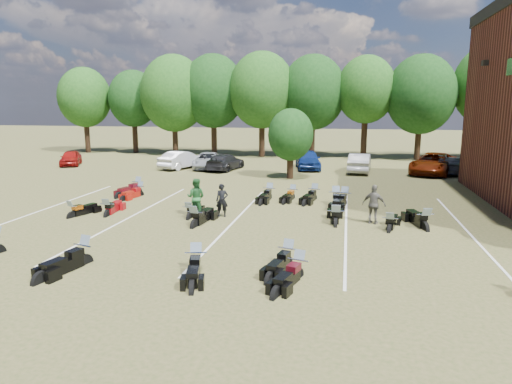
% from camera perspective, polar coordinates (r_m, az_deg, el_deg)
% --- Properties ---
extents(ground, '(160.00, 160.00, 0.00)m').
position_cam_1_polar(ground, '(17.45, 4.51, -6.63)').
color(ground, brown).
rests_on(ground, ground).
extents(car_0, '(2.91, 4.02, 1.27)m').
position_cam_1_polar(car_0, '(42.47, -22.15, 3.97)').
color(car_0, maroon).
rests_on(car_0, ground).
extents(car_1, '(2.91, 4.62, 1.44)m').
position_cam_1_polar(car_1, '(37.95, -9.24, 4.01)').
color(car_1, '#B7B6BB').
rests_on(car_1, ground).
extents(car_2, '(2.98, 4.98, 1.30)m').
position_cam_1_polar(car_2, '(37.66, -6.02, 3.93)').
color(car_2, '#989CA1').
rests_on(car_2, ground).
extents(car_3, '(2.58, 4.69, 1.29)m').
position_cam_1_polar(car_3, '(36.67, -3.85, 3.77)').
color(car_3, black).
rests_on(car_3, ground).
extents(car_4, '(2.61, 4.83, 1.56)m').
position_cam_1_polar(car_4, '(37.34, 6.49, 4.06)').
color(car_4, navy).
rests_on(car_4, ground).
extents(car_5, '(1.93, 4.60, 1.48)m').
position_cam_1_polar(car_5, '(36.26, 12.83, 3.58)').
color(car_5, '#A6A5A1').
rests_on(car_5, ground).
extents(car_6, '(4.63, 6.29, 1.59)m').
position_cam_1_polar(car_6, '(36.98, 21.33, 3.33)').
color(car_6, '#5E1A05').
rests_on(car_6, ground).
extents(car_7, '(3.06, 4.74, 1.28)m').
position_cam_1_polar(car_7, '(37.71, 23.38, 3.07)').
color(car_7, '#36373B').
rests_on(car_7, ground).
extents(person_black, '(0.65, 0.50, 1.57)m').
position_cam_1_polar(person_black, '(21.51, -4.27, -1.05)').
color(person_black, black).
rests_on(person_black, ground).
extents(person_green, '(0.89, 0.70, 1.82)m').
position_cam_1_polar(person_green, '(21.74, -7.51, -0.66)').
color(person_green, '#24602A').
rests_on(person_green, ground).
extents(person_grey, '(1.11, 0.73, 1.76)m').
position_cam_1_polar(person_grey, '(20.84, 14.54, -1.52)').
color(person_grey, '#57544B').
rests_on(person_grey, ground).
extents(motorcycle_2, '(1.30, 2.54, 1.35)m').
position_cam_1_polar(motorcycle_2, '(16.45, -20.68, -8.45)').
color(motorcycle_2, black).
rests_on(motorcycle_2, ground).
extents(motorcycle_3, '(1.25, 2.37, 1.26)m').
position_cam_1_polar(motorcycle_3, '(14.96, -7.47, -9.75)').
color(motorcycle_3, black).
rests_on(motorcycle_3, ground).
extents(motorcycle_4, '(1.16, 2.29, 1.22)m').
position_cam_1_polar(motorcycle_4, '(15.33, 3.94, -9.16)').
color(motorcycle_4, black).
rests_on(motorcycle_4, ground).
extents(motorcycle_5, '(1.29, 2.29, 1.22)m').
position_cam_1_polar(motorcycle_5, '(14.32, 5.26, -10.68)').
color(motorcycle_5, black).
rests_on(motorcycle_5, ground).
extents(motorcycle_7, '(0.91, 2.22, 1.21)m').
position_cam_1_polar(motorcycle_7, '(22.85, -18.08, -2.88)').
color(motorcycle_7, maroon).
rests_on(motorcycle_7, ground).
extents(motorcycle_8, '(1.26, 2.16, 1.15)m').
position_cam_1_polar(motorcycle_8, '(23.13, -21.97, -2.98)').
color(motorcycle_8, black).
rests_on(motorcycle_8, ground).
extents(motorcycle_9, '(0.65, 2.03, 1.13)m').
position_cam_1_polar(motorcycle_9, '(21.46, -8.34, -3.33)').
color(motorcycle_9, black).
rests_on(motorcycle_9, ground).
extents(motorcycle_10, '(1.08, 2.49, 1.35)m').
position_cam_1_polar(motorcycle_10, '(20.03, -7.65, -4.36)').
color(motorcycle_10, black).
rests_on(motorcycle_10, ground).
extents(motorcycle_11, '(0.88, 2.44, 1.34)m').
position_cam_1_polar(motorcycle_11, '(20.36, 9.89, -4.17)').
color(motorcycle_11, black).
rests_on(motorcycle_11, ground).
extents(motorcycle_12, '(1.39, 2.56, 1.36)m').
position_cam_1_polar(motorcycle_12, '(20.70, 20.32, -4.45)').
color(motorcycle_12, black).
rests_on(motorcycle_12, ground).
extents(motorcycle_13, '(1.10, 2.19, 1.17)m').
position_cam_1_polar(motorcycle_13, '(19.97, 16.33, -4.76)').
color(motorcycle_13, black).
rests_on(motorcycle_13, ground).
extents(motorcycle_14, '(1.23, 2.48, 1.33)m').
position_cam_1_polar(motorcycle_14, '(28.27, -14.56, -0.08)').
color(motorcycle_14, '#4E0B11').
rests_on(motorcycle_14, ground).
extents(motorcycle_15, '(1.06, 2.16, 1.16)m').
position_cam_1_polar(motorcycle_15, '(27.24, -14.29, -0.48)').
color(motorcycle_15, '#99140B').
rests_on(motorcycle_15, ground).
extents(motorcycle_16, '(0.94, 2.31, 1.25)m').
position_cam_1_polar(motorcycle_16, '(25.59, 1.67, -0.87)').
color(motorcycle_16, black).
rests_on(motorcycle_16, ground).
extents(motorcycle_17, '(1.01, 2.08, 1.11)m').
position_cam_1_polar(motorcycle_17, '(25.69, 4.58, -0.85)').
color(motorcycle_17, black).
rests_on(motorcycle_17, ground).
extents(motorcycle_18, '(1.22, 2.34, 1.25)m').
position_cam_1_polar(motorcycle_18, '(25.58, 7.26, -0.96)').
color(motorcycle_18, black).
rests_on(motorcycle_18, ground).
extents(motorcycle_19, '(0.93, 2.46, 1.35)m').
position_cam_1_polar(motorcycle_19, '(24.58, 9.91, -1.53)').
color(motorcycle_19, black).
rests_on(motorcycle_19, ground).
extents(motorcycle_20, '(1.32, 2.54, 1.35)m').
position_cam_1_polar(motorcycle_20, '(24.49, 10.92, -1.62)').
color(motorcycle_20, black).
rests_on(motorcycle_20, ground).
extents(tree_line, '(56.00, 6.00, 9.79)m').
position_cam_1_polar(tree_line, '(45.62, 7.80, 12.26)').
color(tree_line, black).
rests_on(tree_line, ground).
extents(young_tree_midfield, '(3.20, 3.20, 4.70)m').
position_cam_1_polar(young_tree_midfield, '(32.33, 4.35, 7.14)').
color(young_tree_midfield, black).
rests_on(young_tree_midfield, ground).
extents(parking_lines, '(20.10, 14.00, 0.01)m').
position_cam_1_polar(parking_lines, '(20.81, -2.74, -3.66)').
color(parking_lines, silver).
rests_on(parking_lines, ground).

